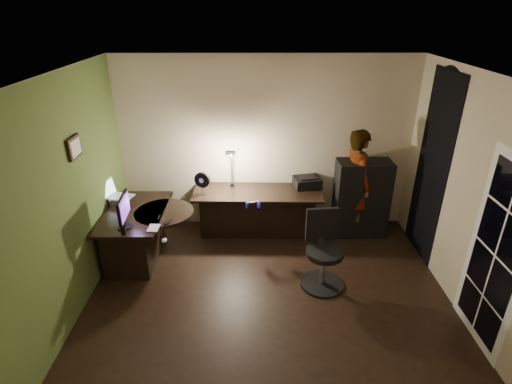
{
  "coord_description": "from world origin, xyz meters",
  "views": [
    {
      "loc": [
        -0.18,
        -3.86,
        3.33
      ],
      "look_at": [
        -0.15,
        1.05,
        1.0
      ],
      "focal_mm": 28.0,
      "sensor_mm": 36.0,
      "label": 1
    }
  ],
  "objects_px": {
    "desk_left": "(138,235)",
    "office_chair": "(325,252)",
    "person": "(357,183)",
    "desk_right": "(258,213)",
    "monitor": "(123,216)",
    "cabinet": "(361,198)"
  },
  "relations": [
    {
      "from": "desk_left",
      "to": "office_chair",
      "type": "relative_size",
      "value": 1.3
    },
    {
      "from": "person",
      "to": "desk_right",
      "type": "bearing_deg",
      "value": 77.81
    },
    {
      "from": "monitor",
      "to": "office_chair",
      "type": "bearing_deg",
      "value": -8.57
    },
    {
      "from": "desk_right",
      "to": "office_chair",
      "type": "relative_size",
      "value": 1.94
    },
    {
      "from": "cabinet",
      "to": "monitor",
      "type": "distance_m",
      "value": 3.49
    },
    {
      "from": "desk_right",
      "to": "monitor",
      "type": "relative_size",
      "value": 4.1
    },
    {
      "from": "office_chair",
      "to": "person",
      "type": "xyz_separation_m",
      "value": [
        0.68,
        1.34,
        0.35
      ]
    },
    {
      "from": "desk_left",
      "to": "office_chair",
      "type": "bearing_deg",
      "value": -13.74
    },
    {
      "from": "office_chair",
      "to": "desk_left",
      "type": "bearing_deg",
      "value": 160.76
    },
    {
      "from": "desk_right",
      "to": "monitor",
      "type": "height_order",
      "value": "monitor"
    },
    {
      "from": "desk_right",
      "to": "person",
      "type": "bearing_deg",
      "value": 2.71
    },
    {
      "from": "cabinet",
      "to": "monitor",
      "type": "height_order",
      "value": "cabinet"
    },
    {
      "from": "person",
      "to": "monitor",
      "type": "bearing_deg",
      "value": 95.98
    },
    {
      "from": "desk_right",
      "to": "cabinet",
      "type": "relative_size",
      "value": 1.61
    },
    {
      "from": "cabinet",
      "to": "desk_right",
      "type": "bearing_deg",
      "value": 179.55
    },
    {
      "from": "monitor",
      "to": "office_chair",
      "type": "xyz_separation_m",
      "value": [
        2.53,
        -0.2,
        -0.41
      ]
    },
    {
      "from": "desk_right",
      "to": "cabinet",
      "type": "bearing_deg",
      "value": 1.84
    },
    {
      "from": "office_chair",
      "to": "person",
      "type": "height_order",
      "value": "person"
    },
    {
      "from": "desk_right",
      "to": "office_chair",
      "type": "height_order",
      "value": "office_chair"
    },
    {
      "from": "desk_right",
      "to": "office_chair",
      "type": "bearing_deg",
      "value": -56.11
    },
    {
      "from": "cabinet",
      "to": "office_chair",
      "type": "distance_m",
      "value": 1.53
    },
    {
      "from": "desk_left",
      "to": "cabinet",
      "type": "xyz_separation_m",
      "value": [
        3.29,
        0.69,
        0.23
      ]
    }
  ]
}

